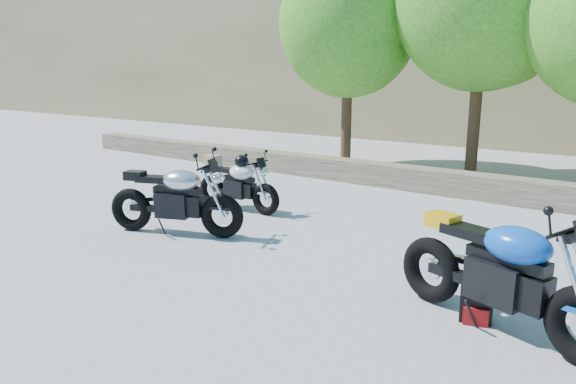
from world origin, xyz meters
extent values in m
plane|color=gray|center=(0.00, 0.00, 0.00)|extent=(90.00, 90.00, 0.00)
cube|color=#473D2F|center=(0.00, 5.50, 0.25)|extent=(22.00, 0.55, 0.50)
cylinder|color=#382314|center=(-2.50, 7.20, 1.51)|extent=(0.28, 0.28, 3.02)
sphere|color=#306F18|center=(-2.50, 7.20, 3.78)|extent=(3.67, 3.67, 3.67)
sphere|color=#306F18|center=(-2.00, 6.90, 3.13)|extent=(2.38, 2.38, 2.38)
cylinder|color=#382314|center=(0.80, 7.60, 1.68)|extent=(0.28, 0.28, 3.36)
sphere|color=#306F18|center=(1.30, 7.30, 3.48)|extent=(2.64, 2.64, 2.64)
torus|color=black|center=(-0.68, 0.49, 0.35)|extent=(0.71, 0.42, 0.69)
torus|color=black|center=(-2.12, -0.10, 0.35)|extent=(0.71, 0.42, 0.69)
cylinder|color=silver|center=(-0.68, 0.49, 0.35)|extent=(0.24, 0.13, 0.24)
cylinder|color=silver|center=(-2.12, -0.10, 0.35)|extent=(0.24, 0.13, 0.24)
cube|color=black|center=(-1.42, 0.18, 0.48)|extent=(0.60, 0.50, 0.39)
cube|color=black|center=(-1.35, 0.21, 0.71)|extent=(0.77, 0.45, 0.11)
ellipsoid|color=silver|center=(-1.28, 0.24, 0.86)|extent=(0.73, 0.62, 0.33)
cube|color=black|center=(-1.72, 0.06, 0.86)|extent=(0.59, 0.42, 0.10)
cube|color=black|center=(-2.02, -0.06, 0.91)|extent=(0.36, 0.31, 0.14)
cylinder|color=black|center=(-0.88, 0.41, 1.11)|extent=(0.30, 0.67, 0.03)
sphere|color=silver|center=(-0.72, 0.47, 0.93)|extent=(0.19, 0.19, 0.19)
torus|color=black|center=(-0.99, 1.92, 0.29)|extent=(0.58, 0.17, 0.58)
torus|color=black|center=(-2.30, 1.87, 0.29)|extent=(0.58, 0.17, 0.58)
cylinder|color=silver|center=(-0.99, 1.92, 0.29)|extent=(0.20, 0.04, 0.20)
cylinder|color=silver|center=(-2.30, 1.87, 0.29)|extent=(0.20, 0.04, 0.20)
cube|color=black|center=(-1.66, 1.89, 0.40)|extent=(0.44, 0.29, 0.33)
cube|color=black|center=(-1.60, 1.90, 0.60)|extent=(0.64, 0.17, 0.09)
ellipsoid|color=silver|center=(-1.54, 1.90, 0.72)|extent=(0.53, 0.37, 0.27)
cube|color=black|center=(-1.93, 1.88, 0.72)|extent=(0.46, 0.22, 0.08)
cube|color=silver|center=(-2.21, 1.87, 0.76)|extent=(0.26, 0.19, 0.12)
cylinder|color=black|center=(-1.18, 1.91, 0.93)|extent=(0.05, 0.60, 0.03)
sphere|color=silver|center=(-1.03, 1.92, 0.78)|extent=(0.16, 0.16, 0.16)
ellipsoid|color=black|center=(-1.54, 1.90, 0.92)|extent=(0.26, 0.28, 0.24)
cube|color=#987D58|center=(-2.24, 1.87, 0.89)|extent=(0.28, 0.25, 0.18)
torus|color=black|center=(2.74, 0.23, 0.36)|extent=(0.75, 0.39, 0.73)
cylinder|color=silver|center=(2.74, 0.23, 0.36)|extent=(0.25, 0.12, 0.25)
cube|color=black|center=(3.50, 0.00, 0.50)|extent=(0.62, 0.48, 0.41)
cube|color=black|center=(3.58, -0.03, 0.75)|extent=(0.81, 0.41, 0.11)
ellipsoid|color=#0B46B3|center=(3.65, -0.05, 0.91)|extent=(0.75, 0.61, 0.34)
cube|color=black|center=(3.18, 0.10, 0.91)|extent=(0.61, 0.40, 0.10)
cube|color=orange|center=(2.85, 0.20, 0.95)|extent=(0.37, 0.31, 0.15)
cylinder|color=black|center=(4.09, -0.18, 1.17)|extent=(0.25, 0.73, 0.04)
cube|color=black|center=(3.30, 0.07, 0.21)|extent=(0.37, 0.31, 0.42)
cube|color=#990C0E|center=(3.34, -0.06, 0.10)|extent=(0.24, 0.12, 0.18)
camera|label=1|loc=(4.68, -4.93, 2.43)|focal=32.00mm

